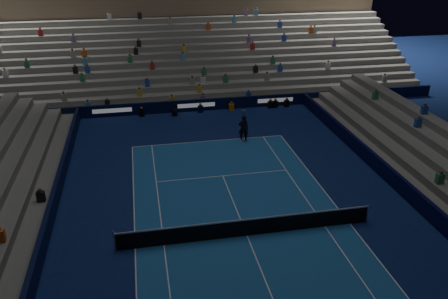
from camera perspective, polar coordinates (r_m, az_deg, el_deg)
ground at (r=23.12m, az=2.89°, el=-10.69°), size 90.00×90.00×0.00m
court_surface at (r=23.11m, az=2.89°, el=-10.68°), size 10.97×23.77×0.01m
sponsor_barrier_far at (r=39.22m, az=-3.50°, el=5.54°), size 44.00×0.25×1.00m
sponsor_barrier_east at (r=26.58m, az=23.82°, el=-6.60°), size 0.25×37.00×1.00m
sponsor_barrier_west at (r=22.89m, az=-21.94°, el=-11.62°), size 0.25×37.00×1.00m
grandstand_main at (r=47.44m, az=-5.17°, el=12.50°), size 44.00×15.20×11.20m
tennis_net at (r=22.83m, az=2.91°, el=-9.66°), size 12.90×0.10×1.10m
tennis_player at (r=32.95m, az=2.44°, el=2.65°), size 0.78×0.55×2.00m
broadcast_camera at (r=38.36m, az=-6.17°, el=4.66°), size 0.51×0.90×0.55m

